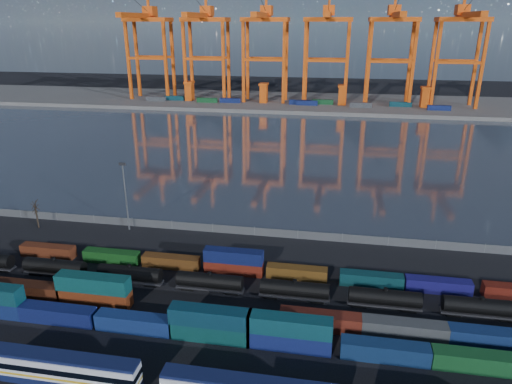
# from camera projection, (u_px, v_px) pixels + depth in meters

# --- Properties ---
(ground) EXTENTS (700.00, 700.00, 0.00)m
(ground) POSITION_uv_depth(u_px,v_px,m) (227.00, 304.00, 79.83)
(ground) COLOR black
(ground) RESTS_ON ground
(harbor_water) EXTENTS (700.00, 700.00, 0.00)m
(harbor_water) POSITION_uv_depth(u_px,v_px,m) (289.00, 149.00, 176.71)
(harbor_water) COLOR #2F3845
(harbor_water) RESTS_ON ground
(far_quay) EXTENTS (700.00, 70.00, 2.00)m
(far_quay) POSITION_uv_depth(u_px,v_px,m) (307.00, 102.00, 273.24)
(far_quay) COLOR #514F4C
(far_quay) RESTS_ON ground
(container_row_south) EXTENTS (127.92, 2.59, 5.52)m
(container_row_south) POSITION_uv_depth(u_px,v_px,m) (144.00, 320.00, 72.21)
(container_row_south) COLOR #434648
(container_row_south) RESTS_ON ground
(container_row_mid) EXTENTS (130.45, 2.65, 5.64)m
(container_row_mid) POSITION_uv_depth(u_px,v_px,m) (275.00, 314.00, 74.31)
(container_row_mid) COLOR navy
(container_row_mid) RESTS_ON ground
(container_row_north) EXTENTS (141.81, 2.36, 5.04)m
(container_row_north) POSITION_uv_depth(u_px,v_px,m) (256.00, 268.00, 88.61)
(container_row_north) COLOR navy
(container_row_north) RESTS_ON ground
(tanker_string) EXTENTS (121.07, 2.70, 3.87)m
(tanker_string) POSITION_uv_depth(u_px,v_px,m) (169.00, 278.00, 84.47)
(tanker_string) COLOR black
(tanker_string) RESTS_ON ground
(waterfront_fence) EXTENTS (160.12, 0.12, 2.20)m
(waterfront_fence) POSITION_uv_depth(u_px,v_px,m) (255.00, 231.00, 105.31)
(waterfront_fence) COLOR #595B5E
(waterfront_fence) RESTS_ON ground
(bare_tree) EXTENTS (1.79, 1.86, 7.18)m
(bare_tree) POSITION_uv_depth(u_px,v_px,m) (36.00, 214.00, 108.42)
(bare_tree) COLOR black
(bare_tree) RESTS_ON ground
(yard_light_mast) EXTENTS (1.60, 0.40, 16.60)m
(yard_light_mast) POSITION_uv_depth(u_px,v_px,m) (125.00, 193.00, 105.38)
(yard_light_mast) COLOR slate
(yard_light_mast) RESTS_ON ground
(gantry_cranes) EXTENTS (201.45, 50.79, 68.78)m
(gantry_cranes) POSITION_uv_depth(u_px,v_px,m) (296.00, 30.00, 253.72)
(gantry_cranes) COLOR #E35110
(gantry_cranes) RESTS_ON ground
(quay_containers) EXTENTS (172.58, 10.99, 2.60)m
(quay_containers) POSITION_uv_depth(u_px,v_px,m) (287.00, 102.00, 260.79)
(quay_containers) COLOR navy
(quay_containers) RESTS_ON far_quay
(straddle_carriers) EXTENTS (140.00, 7.00, 11.10)m
(straddle_carriers) POSITION_uv_depth(u_px,v_px,m) (302.00, 93.00, 262.03)
(straddle_carriers) COLOR #E35110
(straddle_carriers) RESTS_ON far_quay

